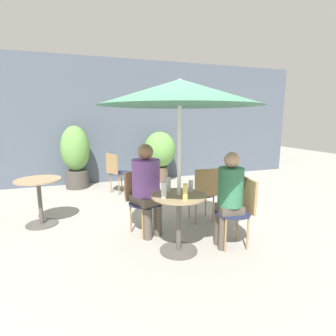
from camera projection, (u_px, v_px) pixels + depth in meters
ground_plane at (172, 253)px, 3.13m from camera, size 20.00×20.00×0.00m
storefront_wall at (119, 122)px, 6.51m from camera, size 10.00×0.06×3.00m
cafe_table_near at (179, 213)px, 3.10m from camera, size 0.65×0.65×0.71m
cafe_table_far at (39, 194)px, 3.89m from camera, size 0.65×0.65×0.71m
bistro_chair_0 at (240, 206)px, 3.24m from camera, size 0.46×0.44×0.86m
bistro_chair_1 at (140, 196)px, 3.67m from camera, size 0.47×0.49×0.86m
bistro_chair_2 at (204, 190)px, 3.96m from camera, size 0.44×0.44×0.86m
bistro_chair_3 at (116, 170)px, 5.53m from camera, size 0.50×0.49×0.86m
seated_person_0 at (229, 191)px, 3.18m from camera, size 0.33×0.31×1.20m
seated_person_1 at (147, 183)px, 3.52m from camera, size 0.43×0.46×1.26m
beer_glass_0 at (185, 192)px, 2.85m from camera, size 0.06×0.06×0.18m
beer_glass_1 at (191, 186)px, 3.18m from camera, size 0.06×0.06×0.14m
beer_glass_2 at (168, 184)px, 3.20m from camera, size 0.06×0.06×0.18m
beer_glass_3 at (164, 190)px, 2.94m from camera, size 0.07×0.07×0.18m
potted_plant_0 at (76, 155)px, 5.95m from camera, size 0.63×0.63×1.43m
potted_plant_1 at (160, 152)px, 6.59m from camera, size 0.80×0.80×1.26m
umbrella at (180, 93)px, 2.84m from camera, size 1.79×1.79×2.00m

